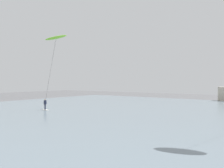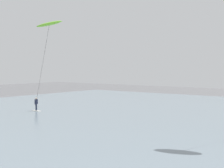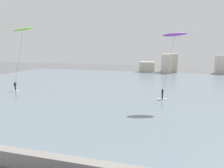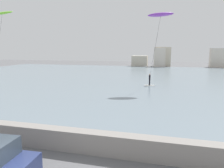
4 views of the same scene
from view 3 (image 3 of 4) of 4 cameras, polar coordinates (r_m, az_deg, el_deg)
water_bay at (r=37.63m, az=10.84°, el=-1.49°), size 84.00×52.00×0.10m
far_shore_buildings at (r=64.74m, az=18.02°, el=5.36°), size 26.95×5.06×5.71m
kitesurfer_purple at (r=28.20m, az=17.00°, el=11.61°), size 3.67×3.15×9.60m
kitesurfer_lime at (r=37.19m, az=-24.12°, el=12.42°), size 4.75×2.62×10.96m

